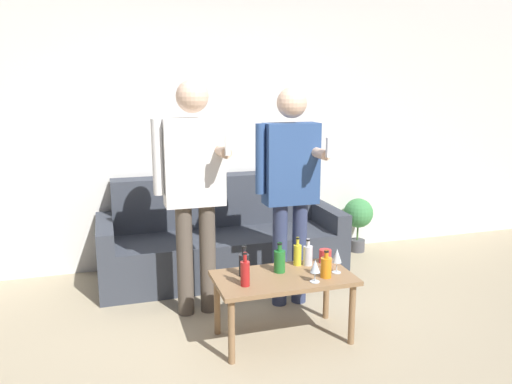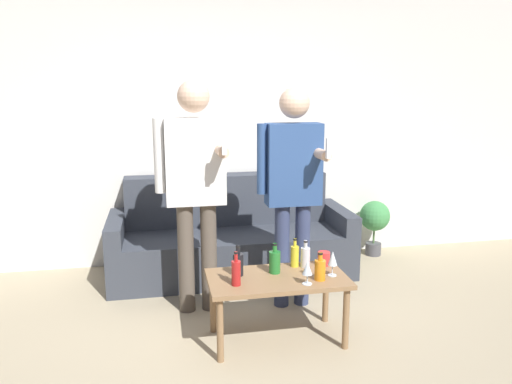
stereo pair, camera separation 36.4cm
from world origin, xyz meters
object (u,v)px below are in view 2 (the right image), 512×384
bottle_orange (275,261)px  person_standing_left (195,179)px  couch (231,240)px  coffee_table (277,285)px  person_standing_right (293,180)px

bottle_orange → person_standing_left: 0.86m
couch → person_standing_left: (-0.37, -0.76, 0.73)m
coffee_table → person_standing_left: (-0.49, 0.58, 0.64)m
coffee_table → person_standing_left: size_ratio=0.53×
bottle_orange → person_standing_left: bearing=134.1°
couch → person_standing_right: person_standing_right is taller
couch → coffee_table: bearing=-84.9°
bottle_orange → person_standing_right: (0.24, 0.45, 0.47)m
bottle_orange → person_standing_left: size_ratio=0.12×
coffee_table → bottle_orange: 0.16m
couch → person_standing_left: 1.12m
coffee_table → person_standing_left: bearing=130.1°
person_standing_left → coffee_table: bearing=-49.9°
person_standing_left → person_standing_right: person_standing_left is taller
coffee_table → bottle_orange: bearing=91.2°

